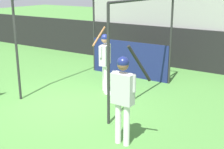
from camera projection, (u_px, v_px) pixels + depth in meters
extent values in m
plane|color=#477F38|center=(62.00, 105.00, 8.72)|extent=(60.00, 60.00, 0.00)
cube|color=black|center=(150.00, 45.00, 12.96)|extent=(24.00, 0.12, 1.59)
cube|color=#9E9E99|center=(171.00, 16.00, 14.34)|extent=(5.95, 4.00, 3.64)
cube|color=#195B33|center=(112.00, 20.00, 14.23)|extent=(0.45, 0.40, 0.10)
cube|color=#195B33|center=(114.00, 15.00, 14.31)|extent=(0.45, 0.06, 0.40)
cube|color=#195B33|center=(122.00, 21.00, 13.95)|extent=(0.45, 0.40, 0.10)
cube|color=#195B33|center=(124.00, 15.00, 14.03)|extent=(0.45, 0.06, 0.40)
cube|color=#195B33|center=(133.00, 22.00, 13.66)|extent=(0.45, 0.40, 0.10)
cube|color=#195B33|center=(135.00, 16.00, 13.74)|extent=(0.45, 0.06, 0.40)
cube|color=#195B33|center=(144.00, 23.00, 13.38)|extent=(0.45, 0.40, 0.10)
cube|color=#195B33|center=(146.00, 17.00, 13.46)|extent=(0.45, 0.06, 0.40)
cube|color=#195B33|center=(156.00, 23.00, 13.10)|extent=(0.45, 0.40, 0.10)
cube|color=#195B33|center=(158.00, 17.00, 13.18)|extent=(0.45, 0.06, 0.40)
cube|color=#195B33|center=(168.00, 24.00, 12.81)|extent=(0.45, 0.40, 0.10)
cube|color=#195B33|center=(170.00, 18.00, 12.89)|extent=(0.45, 0.06, 0.40)
cube|color=#195B33|center=(181.00, 25.00, 12.53)|extent=(0.45, 0.40, 0.10)
cube|color=#195B33|center=(183.00, 19.00, 12.61)|extent=(0.45, 0.06, 0.40)
cube|color=#195B33|center=(194.00, 26.00, 12.24)|extent=(0.45, 0.40, 0.10)
cube|color=#195B33|center=(196.00, 20.00, 12.32)|extent=(0.45, 0.06, 0.40)
cube|color=#195B33|center=(208.00, 27.00, 11.96)|extent=(0.45, 0.40, 0.10)
cube|color=#195B33|center=(210.00, 21.00, 12.04)|extent=(0.45, 0.06, 0.40)
cube|color=#195B33|center=(121.00, 10.00, 14.76)|extent=(0.45, 0.40, 0.10)
cube|color=#195B33|center=(123.00, 5.00, 14.85)|extent=(0.45, 0.06, 0.40)
cube|color=#195B33|center=(131.00, 11.00, 14.48)|extent=(0.45, 0.40, 0.10)
cube|color=#195B33|center=(133.00, 5.00, 14.56)|extent=(0.45, 0.06, 0.40)
cube|color=#195B33|center=(141.00, 11.00, 14.20)|extent=(0.45, 0.40, 0.10)
cube|color=#195B33|center=(143.00, 6.00, 14.28)|extent=(0.45, 0.06, 0.40)
cube|color=#195B33|center=(152.00, 12.00, 13.91)|extent=(0.45, 0.40, 0.10)
cube|color=#195B33|center=(154.00, 6.00, 13.99)|extent=(0.45, 0.06, 0.40)
cube|color=#195B33|center=(164.00, 12.00, 13.63)|extent=(0.45, 0.40, 0.10)
cube|color=#195B33|center=(166.00, 7.00, 13.71)|extent=(0.45, 0.06, 0.40)
cube|color=#195B33|center=(176.00, 13.00, 13.34)|extent=(0.45, 0.40, 0.10)
cube|color=#195B33|center=(178.00, 7.00, 13.42)|extent=(0.45, 0.06, 0.40)
cube|color=#195B33|center=(188.00, 14.00, 13.06)|extent=(0.45, 0.40, 0.10)
cube|color=#195B33|center=(190.00, 8.00, 13.14)|extent=(0.45, 0.06, 0.40)
cube|color=#195B33|center=(201.00, 14.00, 12.78)|extent=(0.45, 0.40, 0.10)
cube|color=#195B33|center=(203.00, 8.00, 12.86)|extent=(0.45, 0.06, 0.40)
cube|color=#195B33|center=(215.00, 15.00, 12.49)|extent=(0.45, 0.40, 0.10)
cube|color=#195B33|center=(216.00, 9.00, 12.57)|extent=(0.45, 0.06, 0.40)
cube|color=#195B33|center=(129.00, 1.00, 15.30)|extent=(0.45, 0.40, 0.10)
cube|color=#195B33|center=(139.00, 1.00, 15.01)|extent=(0.45, 0.40, 0.10)
cube|color=#195B33|center=(149.00, 1.00, 14.73)|extent=(0.45, 0.40, 0.10)
cube|color=#195B33|center=(160.00, 2.00, 14.45)|extent=(0.45, 0.40, 0.10)
cube|color=#195B33|center=(171.00, 2.00, 14.16)|extent=(0.45, 0.40, 0.10)
cube|color=#195B33|center=(183.00, 2.00, 13.88)|extent=(0.45, 0.40, 0.10)
cube|color=#195B33|center=(195.00, 3.00, 13.59)|extent=(0.45, 0.40, 0.10)
cube|color=#195B33|center=(208.00, 3.00, 13.31)|extent=(0.45, 0.40, 0.10)
cube|color=#195B33|center=(221.00, 4.00, 13.03)|extent=(0.45, 0.40, 0.10)
cylinder|color=#282828|center=(17.00, 51.00, 8.78)|extent=(0.07, 0.07, 2.87)
cylinder|color=#282828|center=(108.00, 66.00, 7.18)|extent=(0.07, 0.07, 2.87)
cylinder|color=#282828|center=(94.00, 34.00, 11.79)|extent=(0.07, 0.07, 2.87)
cylinder|color=#282828|center=(171.00, 42.00, 10.19)|extent=(0.07, 0.07, 2.87)
cube|color=navy|center=(129.00, 59.00, 11.20)|extent=(3.02, 0.03, 1.29)
cube|color=white|center=(115.00, 93.00, 9.63)|extent=(0.44, 0.44, 0.02)
cylinder|color=white|center=(106.00, 79.00, 9.58)|extent=(0.16, 0.16, 0.87)
cylinder|color=white|center=(104.00, 77.00, 9.80)|extent=(0.16, 0.16, 0.87)
cube|color=#B7B7B7|center=(105.00, 55.00, 9.48)|extent=(0.32, 0.50, 0.62)
sphere|color=#A37556|center=(105.00, 39.00, 9.34)|extent=(0.22, 0.22, 0.22)
sphere|color=navy|center=(105.00, 38.00, 9.33)|extent=(0.23, 0.23, 0.23)
cylinder|color=#B7B7B7|center=(101.00, 52.00, 9.23)|extent=(0.08, 0.08, 0.34)
cylinder|color=#B7B7B7|center=(106.00, 49.00, 9.67)|extent=(0.08, 0.08, 0.34)
cylinder|color=brown|center=(99.00, 36.00, 9.67)|extent=(0.10, 0.74, 0.54)
sphere|color=brown|center=(109.00, 45.00, 9.58)|extent=(0.08, 0.08, 0.08)
cylinder|color=white|center=(118.00, 123.00, 6.55)|extent=(0.13, 0.13, 0.91)
cylinder|color=white|center=(127.00, 125.00, 6.44)|extent=(0.13, 0.13, 0.91)
cube|color=#B7B7B7|center=(123.00, 89.00, 6.28)|extent=(0.46, 0.23, 0.65)
sphere|color=brown|center=(123.00, 65.00, 6.14)|extent=(0.23, 0.23, 0.23)
sphere|color=navy|center=(123.00, 62.00, 6.12)|extent=(0.24, 0.24, 0.24)
cylinder|color=#B7B7B7|center=(114.00, 79.00, 6.40)|extent=(0.07, 0.07, 0.36)
cylinder|color=#B7B7B7|center=(134.00, 83.00, 6.14)|extent=(0.07, 0.07, 0.36)
cylinder|color=black|center=(139.00, 64.00, 5.91)|extent=(0.30, 0.54, 0.78)
sphere|color=black|center=(131.00, 79.00, 6.23)|extent=(0.08, 0.08, 0.08)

